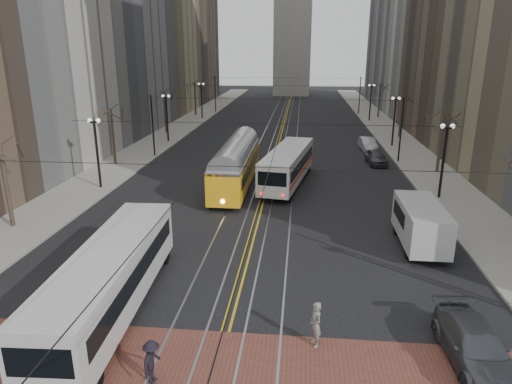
% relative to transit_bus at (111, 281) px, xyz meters
% --- Properties ---
extents(ground, '(260.00, 260.00, 0.00)m').
position_rel_transit_bus_xyz_m(ground, '(5.17, 0.00, -1.52)').
color(ground, black).
rests_on(ground, ground).
extents(sidewalk_left, '(5.00, 140.00, 0.15)m').
position_rel_transit_bus_xyz_m(sidewalk_left, '(-9.83, 45.00, -1.45)').
color(sidewalk_left, gray).
rests_on(sidewalk_left, ground).
extents(sidewalk_right, '(5.00, 140.00, 0.15)m').
position_rel_transit_bus_xyz_m(sidewalk_right, '(20.17, 45.00, -1.45)').
color(sidewalk_right, gray).
rests_on(sidewalk_right, ground).
extents(crosswalk_band, '(25.00, 6.00, 0.01)m').
position_rel_transit_bus_xyz_m(crosswalk_band, '(5.17, -4.00, -1.52)').
color(crosswalk_band, brown).
rests_on(crosswalk_band, ground).
extents(streetcar_rails, '(4.80, 130.00, 0.02)m').
position_rel_transit_bus_xyz_m(streetcar_rails, '(5.17, 45.00, -1.52)').
color(streetcar_rails, gray).
rests_on(streetcar_rails, ground).
extents(centre_lines, '(0.42, 130.00, 0.01)m').
position_rel_transit_bus_xyz_m(centre_lines, '(5.17, 45.00, -1.51)').
color(centre_lines, gold).
rests_on(centre_lines, ground).
extents(building_left_mid, '(16.00, 20.00, 34.00)m').
position_rel_transit_bus_xyz_m(building_left_mid, '(-20.33, 46.00, 15.48)').
color(building_left_mid, slate).
rests_on(building_left_mid, ground).
extents(building_left_far, '(16.00, 20.00, 40.00)m').
position_rel_transit_bus_xyz_m(building_left_far, '(-20.33, 86.00, 18.48)').
color(building_left_far, brown).
rests_on(building_left_far, ground).
extents(building_right_far, '(16.00, 20.00, 40.00)m').
position_rel_transit_bus_xyz_m(building_right_far, '(30.67, 86.00, 18.48)').
color(building_right_far, slate).
rests_on(building_right_far, ground).
extents(lamp_posts, '(27.60, 57.20, 5.60)m').
position_rel_transit_bus_xyz_m(lamp_posts, '(5.17, 28.75, 1.28)').
color(lamp_posts, black).
rests_on(lamp_posts, ground).
extents(street_trees, '(31.68, 53.28, 5.60)m').
position_rel_transit_bus_xyz_m(street_trees, '(5.17, 35.25, 1.28)').
color(street_trees, '#382D23').
rests_on(street_trees, ground).
extents(trolley_wires, '(25.96, 120.00, 6.60)m').
position_rel_transit_bus_xyz_m(trolley_wires, '(5.17, 34.83, 2.25)').
color(trolley_wires, black).
rests_on(trolley_wires, ground).
extents(transit_bus, '(3.10, 12.27, 3.04)m').
position_rel_transit_bus_xyz_m(transit_bus, '(0.00, 0.00, 0.00)').
color(transit_bus, silver).
rests_on(transit_bus, ground).
extents(streetcar, '(2.51, 13.41, 3.16)m').
position_rel_transit_bus_xyz_m(streetcar, '(2.67, 19.78, 0.06)').
color(streetcar, yellow).
rests_on(streetcar, ground).
extents(rear_bus, '(4.43, 11.94, 3.05)m').
position_rel_transit_bus_xyz_m(rear_bus, '(6.97, 20.93, 0.00)').
color(rear_bus, silver).
rests_on(rear_bus, ground).
extents(cargo_van, '(2.32, 5.86, 2.58)m').
position_rel_transit_bus_xyz_m(cargo_van, '(15.15, 8.63, -0.23)').
color(cargo_van, '#BABABA').
rests_on(cargo_van, ground).
extents(sedan_grey, '(2.04, 4.41, 1.46)m').
position_rel_transit_bus_xyz_m(sedan_grey, '(15.67, 28.98, -0.79)').
color(sedan_grey, '#45474E').
rests_on(sedan_grey, ground).
extents(sedan_silver, '(1.90, 4.53, 1.46)m').
position_rel_transit_bus_xyz_m(sedan_silver, '(15.67, 35.69, -0.79)').
color(sedan_silver, '#ACAEB4').
rests_on(sedan_silver, ground).
extents(sedan_parked, '(2.30, 5.11, 1.45)m').
position_rel_transit_bus_xyz_m(sedan_parked, '(14.67, -2.00, -0.79)').
color(sedan_parked, '#43464B').
rests_on(sedan_parked, ground).
extents(pedestrian_b, '(0.68, 0.80, 1.86)m').
position_rel_transit_bus_xyz_m(pedestrian_b, '(8.83, -1.50, -0.58)').
color(pedestrian_b, gray).
rests_on(pedestrian_b, crosswalk_band).
extents(pedestrian_d, '(0.75, 1.13, 1.63)m').
position_rel_transit_bus_xyz_m(pedestrian_d, '(3.14, -4.16, -0.70)').
color(pedestrian_d, black).
rests_on(pedestrian_d, crosswalk_band).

